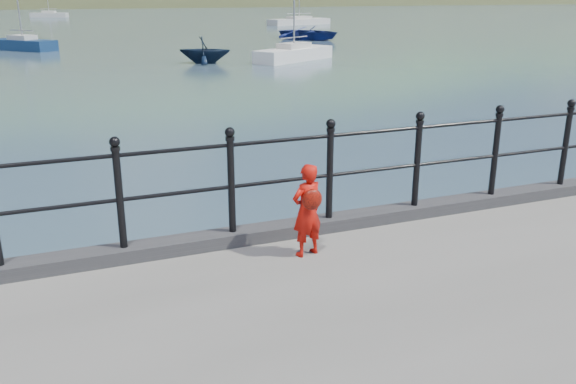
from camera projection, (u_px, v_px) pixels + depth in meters
name	position (u px, v px, depth m)	size (l,w,h in m)	color
ground	(278.00, 306.00, 7.58)	(600.00, 600.00, 0.00)	#2D4251
kerb	(282.00, 230.00, 7.11)	(60.00, 0.30, 0.15)	#28282B
railing	(282.00, 168.00, 6.88)	(18.11, 0.11, 1.20)	black
far_shore	(152.00, 63.00, 239.33)	(830.00, 200.00, 156.00)	#333A21
child	(307.00, 210.00, 6.46)	(0.42, 0.35, 1.02)	red
launch_blue	(310.00, 33.00, 50.03)	(3.81, 5.34, 1.11)	navy
launch_navy	(205.00, 50.00, 33.26)	(2.37, 2.75, 1.45)	black
sailboat_port	(23.00, 45.00, 40.95)	(4.40, 4.77, 7.30)	navy
sailboat_deep	(49.00, 15.00, 94.52)	(5.72, 3.30, 8.21)	beige
sailboat_near	(294.00, 55.00, 34.66)	(5.57, 4.17, 7.75)	white
sailboat_far	(299.00, 22.00, 73.17)	(8.33, 4.24, 11.24)	silver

